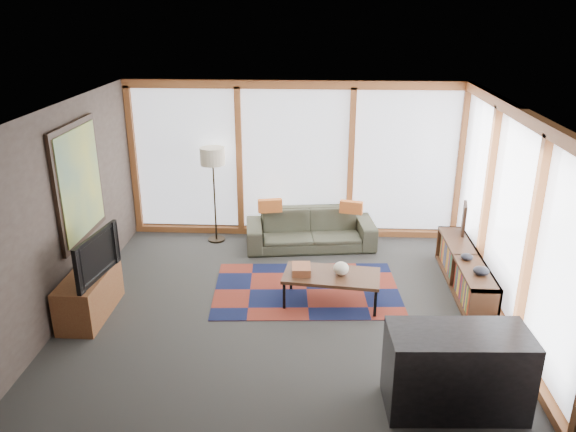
# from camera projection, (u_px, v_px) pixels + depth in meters

# --- Properties ---
(ground) EXTENTS (5.50, 5.50, 0.00)m
(ground) POSITION_uv_depth(u_px,v_px,m) (286.00, 305.00, 7.39)
(ground) COLOR #2C2C2A
(ground) RESTS_ON ground
(room_envelope) EXTENTS (5.52, 5.02, 2.62)m
(room_envelope) POSITION_uv_depth(u_px,v_px,m) (326.00, 181.00, 7.34)
(room_envelope) COLOR #3B2E2A
(room_envelope) RESTS_ON ground
(rug) EXTENTS (2.63, 1.79, 0.01)m
(rug) POSITION_uv_depth(u_px,v_px,m) (307.00, 289.00, 7.77)
(rug) COLOR maroon
(rug) RESTS_ON ground
(sofa) EXTENTS (2.14, 1.06, 0.60)m
(sofa) POSITION_uv_depth(u_px,v_px,m) (310.00, 229.00, 9.06)
(sofa) COLOR #313627
(sofa) RESTS_ON ground
(pillow_left) EXTENTS (0.40, 0.19, 0.21)m
(pillow_left) POSITION_uv_depth(u_px,v_px,m) (270.00, 206.00, 8.92)
(pillow_left) COLOR #CF672B
(pillow_left) RESTS_ON sofa
(pillow_right) EXTENTS (0.38, 0.19, 0.20)m
(pillow_right) POSITION_uv_depth(u_px,v_px,m) (351.00, 207.00, 8.87)
(pillow_right) COLOR #CF672B
(pillow_right) RESTS_ON sofa
(floor_lamp) EXTENTS (0.40, 0.40, 1.59)m
(floor_lamp) POSITION_uv_depth(u_px,v_px,m) (214.00, 195.00, 9.12)
(floor_lamp) COLOR black
(floor_lamp) RESTS_ON ground
(coffee_table) EXTENTS (1.31, 0.76, 0.41)m
(coffee_table) POSITION_uv_depth(u_px,v_px,m) (331.00, 288.00, 7.38)
(coffee_table) COLOR #392214
(coffee_table) RESTS_ON ground
(book_stack) EXTENTS (0.26, 0.31, 0.10)m
(book_stack) POSITION_uv_depth(u_px,v_px,m) (301.00, 269.00, 7.33)
(book_stack) COLOR brown
(book_stack) RESTS_ON coffee_table
(vase) EXTENTS (0.22, 0.22, 0.18)m
(vase) POSITION_uv_depth(u_px,v_px,m) (341.00, 268.00, 7.26)
(vase) COLOR beige
(vase) RESTS_ON coffee_table
(bookshelf) EXTENTS (0.37, 2.06, 0.51)m
(bookshelf) POSITION_uv_depth(u_px,v_px,m) (465.00, 271.00, 7.73)
(bookshelf) COLOR #392214
(bookshelf) RESTS_ON ground
(bowl_a) EXTENTS (0.20, 0.20, 0.10)m
(bowl_a) POSITION_uv_depth(u_px,v_px,m) (481.00, 271.00, 7.06)
(bowl_a) COLOR black
(bowl_a) RESTS_ON bookshelf
(bowl_b) EXTENTS (0.20, 0.20, 0.08)m
(bowl_b) POSITION_uv_depth(u_px,v_px,m) (467.00, 257.00, 7.48)
(bowl_b) COLOR black
(bowl_b) RESTS_ON bookshelf
(shelf_picture) EXTENTS (0.12, 0.35, 0.46)m
(shelf_picture) POSITION_uv_depth(u_px,v_px,m) (464.00, 219.00, 8.27)
(shelf_picture) COLOR black
(shelf_picture) RESTS_ON bookshelf
(tv_console) EXTENTS (0.47, 1.13, 0.56)m
(tv_console) POSITION_uv_depth(u_px,v_px,m) (90.00, 295.00, 7.06)
(tv_console) COLOR brown
(tv_console) RESTS_ON ground
(television) EXTENTS (0.26, 1.00, 0.57)m
(television) POSITION_uv_depth(u_px,v_px,m) (90.00, 255.00, 6.82)
(television) COLOR black
(television) RESTS_ON tv_console
(bar_counter) EXTENTS (1.36, 0.69, 0.84)m
(bar_counter) POSITION_uv_depth(u_px,v_px,m) (456.00, 371.00, 5.38)
(bar_counter) COLOR black
(bar_counter) RESTS_ON ground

